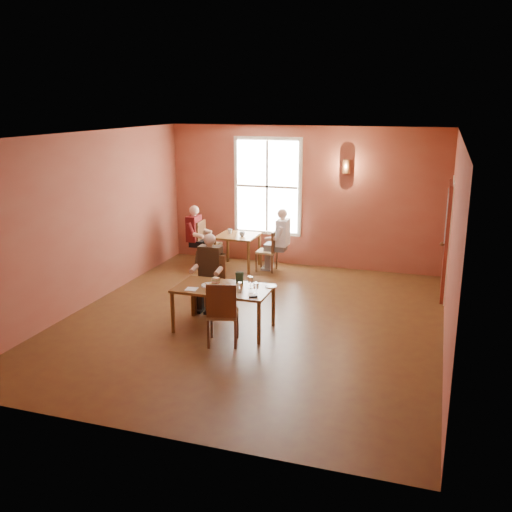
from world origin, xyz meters
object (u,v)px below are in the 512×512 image
(chair_diner_maroon, at_px, (210,244))
(main_table, at_px, (224,308))
(diner_main, at_px, (209,277))
(chair_diner_main, at_px, (210,285))
(chair_diner_white, at_px, (267,250))
(diner_white, at_px, (268,241))
(second_table, at_px, (238,251))
(diner_maroon, at_px, (208,237))
(chair_empty, at_px, (223,312))

(chair_diner_maroon, bearing_deg, main_table, 25.90)
(main_table, relative_size, diner_main, 1.17)
(chair_diner_main, relative_size, chair_diner_white, 1.10)
(diner_main, relative_size, diner_white, 0.98)
(second_table, xyz_separation_m, chair_diner_white, (0.65, 0.00, 0.07))
(second_table, xyz_separation_m, diner_maroon, (-0.68, 0.00, 0.28))
(main_table, height_order, second_table, second_table)
(diner_white, bearing_deg, main_table, -175.23)
(diner_main, bearing_deg, diner_white, -94.77)
(diner_white, xyz_separation_m, diner_maroon, (-1.36, 0.00, -0.00))
(second_table, height_order, diner_white, diner_white)
(chair_diner_white, relative_size, diner_white, 0.68)
(chair_empty, height_order, chair_diner_white, chair_empty)
(chair_diner_main, height_order, diner_main, diner_main)
(chair_diner_main, xyz_separation_m, chair_empty, (0.69, -1.16, 0.01))
(diner_maroon, bearing_deg, diner_white, 90.00)
(chair_diner_maroon, distance_m, diner_maroon, 0.16)
(second_table, distance_m, chair_diner_maroon, 0.66)
(second_table, relative_size, chair_diner_maroon, 0.84)
(diner_main, relative_size, chair_diner_maroon, 1.30)
(diner_maroon, bearing_deg, chair_empty, 25.54)
(second_table, relative_size, diner_maroon, 0.64)
(chair_diner_main, distance_m, chair_diner_white, 2.66)
(chair_empty, bearing_deg, chair_diner_white, 81.98)
(chair_empty, distance_m, diner_white, 3.85)
(diner_main, relative_size, chair_empty, 1.29)
(chair_empty, bearing_deg, diner_maroon, 100.13)
(chair_diner_white, relative_size, chair_diner_maroon, 0.90)
(chair_diner_maroon, bearing_deg, second_table, 90.00)
(chair_empty, height_order, chair_diner_maroon, chair_empty)
(diner_main, bearing_deg, chair_diner_white, -94.13)
(diner_white, relative_size, diner_maroon, 1.01)
(second_table, bearing_deg, chair_diner_main, -80.27)
(chair_diner_maroon, height_order, diner_maroon, diner_maroon)
(chair_diner_main, height_order, chair_empty, chair_empty)
(main_table, distance_m, chair_empty, 0.56)
(chair_diner_maroon, bearing_deg, diner_white, 90.00)
(main_table, distance_m, chair_diner_maroon, 3.68)
(diner_white, bearing_deg, chair_diner_maroon, 90.00)
(chair_diner_main, relative_size, chair_empty, 0.98)
(main_table, height_order, chair_empty, chair_empty)
(main_table, distance_m, second_table, 3.44)
(chair_diner_white, bearing_deg, chair_diner_maroon, 90.00)
(main_table, relative_size, second_table, 1.80)
(main_table, xyz_separation_m, chair_diner_white, (-0.31, 3.31, 0.09))
(main_table, bearing_deg, chair_diner_main, 127.57)
(main_table, height_order, chair_diner_main, chair_diner_main)
(chair_diner_main, distance_m, diner_main, 0.16)
(chair_diner_main, distance_m, diner_white, 2.67)
(diner_main, relative_size, diner_maroon, 0.99)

